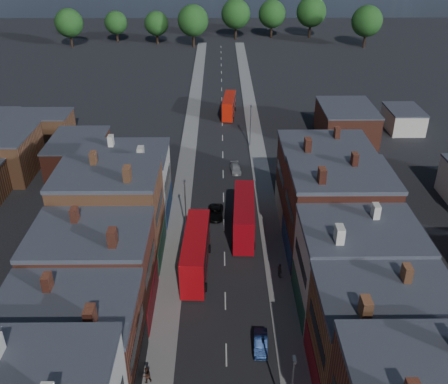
{
  "coord_description": "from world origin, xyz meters",
  "views": [
    {
      "loc": [
        -0.56,
        -27.69,
        38.16
      ],
      "look_at": [
        0.0,
        32.3,
        5.19
      ],
      "focal_mm": 40.0,
      "sensor_mm": 36.0,
      "label": 1
    }
  ],
  "objects_px": {
    "car_3": "(236,169)",
    "car_1": "(261,343)",
    "bus_0": "(196,252)",
    "ped_3": "(280,271)",
    "bus_1": "(244,216)",
    "ped_1": "(147,375)",
    "car_2": "(216,213)",
    "bus_2": "(229,106)"
  },
  "relations": [
    {
      "from": "bus_2",
      "to": "ped_1",
      "type": "distance_m",
      "value": 72.51
    },
    {
      "from": "bus_0",
      "to": "car_2",
      "type": "xyz_separation_m",
      "value": [
        2.3,
        12.7,
        -2.17
      ]
    },
    {
      "from": "car_3",
      "to": "ped_3",
      "type": "bearing_deg",
      "value": -86.32
    },
    {
      "from": "bus_1",
      "to": "car_2",
      "type": "relative_size",
      "value": 2.6
    },
    {
      "from": "bus_2",
      "to": "car_2",
      "type": "distance_m",
      "value": 42.41
    },
    {
      "from": "car_2",
      "to": "ped_3",
      "type": "distance_m",
      "value": 16.25
    },
    {
      "from": "bus_2",
      "to": "car_3",
      "type": "xyz_separation_m",
      "value": [
        0.65,
        -27.63,
        -1.77
      ]
    },
    {
      "from": "bus_0",
      "to": "ped_3",
      "type": "relative_size",
      "value": 6.25
    },
    {
      "from": "bus_0",
      "to": "car_1",
      "type": "distance_m",
      "value": 14.68
    },
    {
      "from": "bus_0",
      "to": "ped_1",
      "type": "distance_m",
      "value": 17.5
    },
    {
      "from": "bus_0",
      "to": "bus_1",
      "type": "distance_m",
      "value": 10.35
    },
    {
      "from": "bus_0",
      "to": "ped_3",
      "type": "height_order",
      "value": "bus_0"
    },
    {
      "from": "car_2",
      "to": "ped_1",
      "type": "relative_size",
      "value": 2.65
    },
    {
      "from": "car_2",
      "to": "car_3",
      "type": "xyz_separation_m",
      "value": [
        3.35,
        14.66,
        -0.07
      ]
    },
    {
      "from": "car_3",
      "to": "ped_1",
      "type": "xyz_separation_m",
      "value": [
        -9.61,
        -44.31,
        0.42
      ]
    },
    {
      "from": "bus_1",
      "to": "car_1",
      "type": "bearing_deg",
      "value": -85.03
    },
    {
      "from": "bus_1",
      "to": "ped_3",
      "type": "bearing_deg",
      "value": -65.63
    },
    {
      "from": "ped_1",
      "to": "bus_1",
      "type": "bearing_deg",
      "value": -136.28
    },
    {
      "from": "car_1",
      "to": "ped_1",
      "type": "relative_size",
      "value": 2.21
    },
    {
      "from": "car_2",
      "to": "ped_3",
      "type": "xyz_separation_m",
      "value": [
        7.78,
        -14.26,
        0.45
      ]
    },
    {
      "from": "car_1",
      "to": "ped_3",
      "type": "height_order",
      "value": "ped_3"
    },
    {
      "from": "car_1",
      "to": "ped_1",
      "type": "bearing_deg",
      "value": -155.31
    },
    {
      "from": "bus_1",
      "to": "ped_1",
      "type": "height_order",
      "value": "bus_1"
    },
    {
      "from": "bus_1",
      "to": "car_3",
      "type": "xyz_separation_m",
      "value": [
        -0.54,
        19.06,
        -2.2
      ]
    },
    {
      "from": "bus_0",
      "to": "bus_2",
      "type": "distance_m",
      "value": 55.22
    },
    {
      "from": "bus_2",
      "to": "ped_3",
      "type": "distance_m",
      "value": 56.79
    },
    {
      "from": "car_2",
      "to": "car_1",
      "type": "bearing_deg",
      "value": -77.73
    },
    {
      "from": "ped_3",
      "to": "car_2",
      "type": "bearing_deg",
      "value": 13.61
    },
    {
      "from": "car_3",
      "to": "car_1",
      "type": "bearing_deg",
      "value": -93.14
    },
    {
      "from": "bus_1",
      "to": "car_3",
      "type": "relative_size",
      "value": 3.03
    },
    {
      "from": "car_2",
      "to": "bus_0",
      "type": "bearing_deg",
      "value": -98.43
    },
    {
      "from": "bus_0",
      "to": "car_3",
      "type": "distance_m",
      "value": 28.03
    },
    {
      "from": "ped_1",
      "to": "ped_3",
      "type": "bearing_deg",
      "value": -156.76
    },
    {
      "from": "car_1",
      "to": "car_2",
      "type": "height_order",
      "value": "car_2"
    },
    {
      "from": "bus_0",
      "to": "car_3",
      "type": "bearing_deg",
      "value": 80.64
    },
    {
      "from": "bus_1",
      "to": "ped_3",
      "type": "height_order",
      "value": "bus_1"
    },
    {
      "from": "bus_1",
      "to": "ped_1",
      "type": "distance_m",
      "value": 27.27
    },
    {
      "from": "bus_1",
      "to": "bus_2",
      "type": "bearing_deg",
      "value": 94.27
    },
    {
      "from": "ped_3",
      "to": "bus_1",
      "type": "bearing_deg",
      "value": 6.55
    },
    {
      "from": "car_1",
      "to": "bus_2",
      "type": "bearing_deg",
      "value": 95.22
    },
    {
      "from": "bus_0",
      "to": "car_2",
      "type": "bearing_deg",
      "value": 82.04
    },
    {
      "from": "ped_1",
      "to": "bus_0",
      "type": "bearing_deg",
      "value": -127.53
    }
  ]
}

